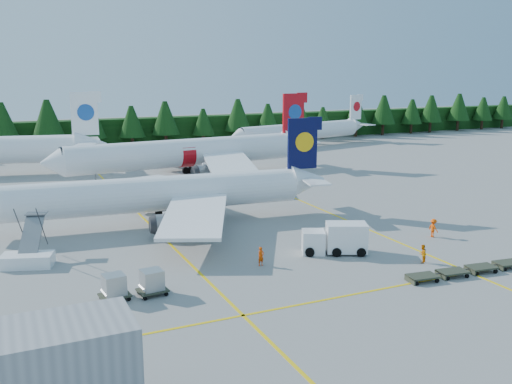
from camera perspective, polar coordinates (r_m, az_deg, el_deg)
name	(u,v)px	position (r m, az deg, el deg)	size (l,w,h in m)	color
ground	(365,260)	(50.39, 10.81, -6.73)	(320.00, 320.00, 0.00)	gray
taxi_stripe_a	(148,222)	(62.46, -10.76, -3.01)	(0.25, 120.00, 0.01)	yellow
taxi_stripe_b	(310,205)	(69.71, 5.40, -1.26)	(0.25, 120.00, 0.01)	yellow
taxi_stripe_cross	(410,284)	(45.95, 15.16, -8.83)	(80.00, 0.25, 0.01)	yellow
treeline_hedge	(141,132)	(124.59, -11.45, 5.89)	(220.00, 4.00, 6.00)	black
terminal_building	(68,377)	(28.24, -18.29, -17.16)	(6.00, 4.00, 5.20)	#919399
airliner_navy	(146,195)	(60.59, -10.94, -0.33)	(37.17, 30.46, 10.81)	white
airliner_red	(180,154)	(86.78, -7.56, 3.82)	(42.16, 34.59, 12.26)	white
airliner_far_right	(297,132)	(120.97, 4.07, 6.05)	(35.53, 10.30, 10.45)	white
airstairs	(28,256)	(51.74, -21.83, -5.97)	(4.60, 6.25, 3.73)	white
service_truck	(335,238)	(51.48, 7.87, -4.62)	(6.05, 4.25, 2.75)	white
dolly_train	(467,269)	(49.19, 20.35, -7.24)	(11.11, 2.21, 0.13)	#343728
uld_pair	(133,283)	(42.39, -12.17, -8.93)	(4.92, 2.01, 1.60)	#343728
crew_a	(261,256)	(47.98, 0.50, -6.45)	(0.59, 0.39, 1.63)	#EA4404
crew_b	(422,254)	(50.69, 16.31, -5.95)	(0.78, 0.61, 1.60)	orange
crew_c	(433,228)	(58.58, 17.32, -3.45)	(0.76, 0.51, 1.83)	#FF4D05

